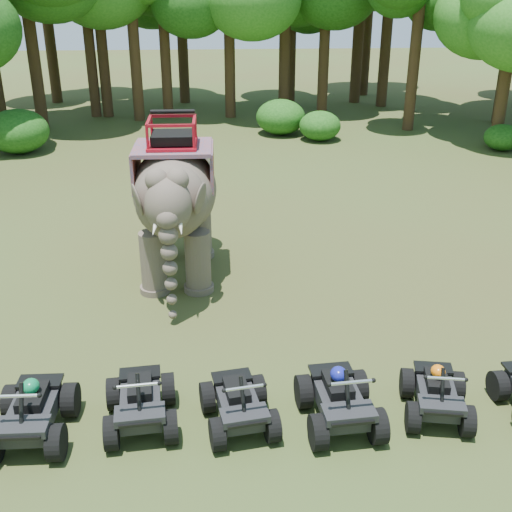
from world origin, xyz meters
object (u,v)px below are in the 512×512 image
object	(u,v)px
atv_0	(31,405)
atv_4	(438,387)
atv_1	(140,395)
atv_3	(340,392)
elephant	(175,198)
atv_2	(238,397)

from	to	relation	value
atv_0	atv_4	world-z (taller)	atv_0
atv_4	atv_0	bearing A→B (deg)	-168.87
atv_1	atv_3	distance (m)	3.54
elephant	atv_4	size ratio (longest dim) A/B	3.17
atv_1	atv_3	world-z (taller)	atv_3
atv_0	atv_3	world-z (taller)	atv_3
atv_0	atv_4	distance (m)	7.18
atv_3	atv_4	size ratio (longest dim) A/B	1.12
elephant	atv_2	xyz separation A→B (m)	(1.36, -6.34, -1.51)
atv_0	atv_1	xyz separation A→B (m)	(1.84, 0.22, -0.03)
atv_3	atv_4	xyz separation A→B (m)	(1.81, 0.14, -0.07)
atv_0	atv_3	size ratio (longest dim) A/B	1.00
elephant	atv_1	xyz separation A→B (m)	(-0.37, -6.21, -1.48)
atv_1	atv_3	xyz separation A→B (m)	(3.53, -0.19, 0.03)
atv_1	atv_4	xyz separation A→B (m)	(5.34, -0.05, -0.04)
atv_1	atv_4	distance (m)	5.34
atv_0	atv_2	world-z (taller)	atv_0
atv_0	atv_2	distance (m)	3.57
elephant	atv_3	distance (m)	7.28
atv_2	atv_4	bearing A→B (deg)	-8.62
atv_0	atv_4	bearing A→B (deg)	1.74
atv_1	atv_0	bearing A→B (deg)	-179.06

